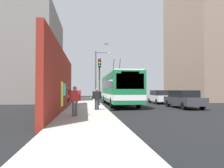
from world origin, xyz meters
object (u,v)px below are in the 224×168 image
(city_bus, at_px, (119,88))
(traffic_light, at_px, (99,74))
(pedestrian_at_curb, at_px, (97,98))
(pedestrian_near_wall, at_px, (75,99))
(parked_car_dark_gray, at_px, (183,99))
(street_lamp, at_px, (97,72))
(parked_car_white, at_px, (160,97))

(city_bus, distance_m, traffic_light, 3.05)
(pedestrian_at_curb, height_order, pedestrian_near_wall, pedestrian_near_wall)
(parked_car_dark_gray, height_order, street_lamp, street_lamp)
(pedestrian_near_wall, relative_size, traffic_light, 0.37)
(parked_car_white, distance_m, pedestrian_at_curb, 11.57)
(parked_car_dark_gray, height_order, pedestrian_near_wall, pedestrian_near_wall)
(city_bus, height_order, street_lamp, street_lamp)
(pedestrian_at_curb, bearing_deg, parked_car_white, -42.71)
(parked_car_white, bearing_deg, city_bus, 111.53)
(pedestrian_near_wall, bearing_deg, city_bus, -21.83)
(city_bus, distance_m, pedestrian_at_curb, 7.01)
(parked_car_white, height_order, pedestrian_near_wall, pedestrian_near_wall)
(traffic_light, bearing_deg, pedestrian_at_curb, 174.03)
(city_bus, relative_size, traffic_light, 2.61)
(city_bus, relative_size, pedestrian_at_curb, 7.51)
(traffic_light, bearing_deg, city_bus, -51.65)
(pedestrian_near_wall, xyz_separation_m, street_lamp, (14.60, -2.02, 2.70))
(city_bus, distance_m, parked_car_dark_gray, 6.71)
(pedestrian_at_curb, xyz_separation_m, pedestrian_near_wall, (-3.64, 1.40, 0.07))
(traffic_light, bearing_deg, parked_car_white, -62.95)
(parked_car_dark_gray, relative_size, parked_car_white, 1.21)
(pedestrian_at_curb, bearing_deg, parked_car_dark_gray, -73.53)
(pedestrian_at_curb, bearing_deg, city_bus, -22.31)
(pedestrian_near_wall, height_order, street_lamp, street_lamp)
(city_bus, xyz_separation_m, pedestrian_near_wall, (-10.09, 4.04, -0.71))
(pedestrian_near_wall, bearing_deg, parked_car_dark_gray, -57.17)
(parked_car_dark_gray, bearing_deg, parked_car_white, 0.00)
(city_bus, relative_size, pedestrian_near_wall, 7.05)
(pedestrian_near_wall, height_order, traffic_light, traffic_light)
(city_bus, bearing_deg, parked_car_dark_gray, -128.45)
(parked_car_dark_gray, bearing_deg, pedestrian_near_wall, 122.83)
(street_lamp, bearing_deg, traffic_light, 178.85)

